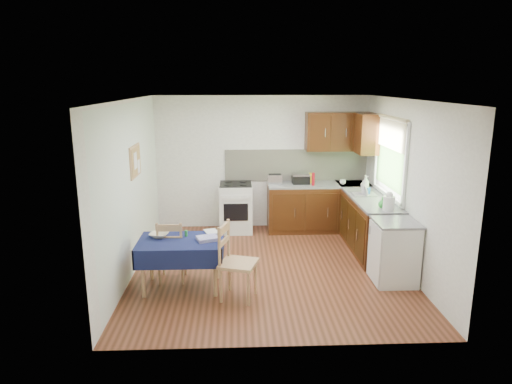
{
  "coord_description": "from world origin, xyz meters",
  "views": [
    {
      "loc": [
        -0.47,
        -6.41,
        2.74
      ],
      "look_at": [
        -0.19,
        0.23,
        1.13
      ],
      "focal_mm": 32.0,
      "sensor_mm": 36.0,
      "label": 1
    }
  ],
  "objects_px": {
    "kettle": "(389,202)",
    "sandwich_press": "(301,179)",
    "chair_far": "(171,249)",
    "toaster": "(275,179)",
    "dish_rack": "(364,194)",
    "dining_table": "(181,248)",
    "chair_near": "(235,259)"
  },
  "relations": [
    {
      "from": "dish_rack",
      "to": "toaster",
      "type": "bearing_deg",
      "value": 167.96
    },
    {
      "from": "chair_far",
      "to": "dining_table",
      "type": "bearing_deg",
      "value": 127.88
    },
    {
      "from": "dish_rack",
      "to": "chair_near",
      "type": "bearing_deg",
      "value": -120.43
    },
    {
      "from": "dish_rack",
      "to": "kettle",
      "type": "relative_size",
      "value": 1.31
    },
    {
      "from": "toaster",
      "to": "kettle",
      "type": "height_order",
      "value": "kettle"
    },
    {
      "from": "dining_table",
      "to": "kettle",
      "type": "bearing_deg",
      "value": 21.19
    },
    {
      "from": "toaster",
      "to": "sandwich_press",
      "type": "bearing_deg",
      "value": 26.1
    },
    {
      "from": "dining_table",
      "to": "kettle",
      "type": "relative_size",
      "value": 3.93
    },
    {
      "from": "chair_far",
      "to": "toaster",
      "type": "xyz_separation_m",
      "value": [
        1.61,
        2.16,
        0.52
      ]
    },
    {
      "from": "kettle",
      "to": "sandwich_press",
      "type": "bearing_deg",
      "value": 118.59
    },
    {
      "from": "chair_far",
      "to": "chair_near",
      "type": "distance_m",
      "value": 1.04
    },
    {
      "from": "chair_near",
      "to": "chair_far",
      "type": "bearing_deg",
      "value": 75.53
    },
    {
      "from": "dining_table",
      "to": "chair_far",
      "type": "xyz_separation_m",
      "value": [
        -0.16,
        0.22,
        -0.11
      ]
    },
    {
      "from": "dining_table",
      "to": "toaster",
      "type": "relative_size",
      "value": 4.26
    },
    {
      "from": "dining_table",
      "to": "toaster",
      "type": "distance_m",
      "value": 2.82
    },
    {
      "from": "sandwich_press",
      "to": "dish_rack",
      "type": "xyz_separation_m",
      "value": [
        0.94,
        -0.93,
        -0.07
      ]
    },
    {
      "from": "chair_far",
      "to": "dish_rack",
      "type": "xyz_separation_m",
      "value": [
        3.04,
        1.29,
        0.45
      ]
    },
    {
      "from": "dining_table",
      "to": "sandwich_press",
      "type": "relative_size",
      "value": 3.62
    },
    {
      "from": "dining_table",
      "to": "chair_near",
      "type": "relative_size",
      "value": 1.13
    },
    {
      "from": "sandwich_press",
      "to": "chair_far",
      "type": "bearing_deg",
      "value": -111.68
    },
    {
      "from": "chair_near",
      "to": "kettle",
      "type": "bearing_deg",
      "value": -51.45
    },
    {
      "from": "chair_far",
      "to": "toaster",
      "type": "relative_size",
      "value": 3.35
    },
    {
      "from": "dining_table",
      "to": "sandwich_press",
      "type": "xyz_separation_m",
      "value": [
        1.94,
        2.45,
        0.41
      ]
    },
    {
      "from": "chair_far",
      "to": "sandwich_press",
      "type": "distance_m",
      "value": 3.11
    },
    {
      "from": "toaster",
      "to": "sandwich_press",
      "type": "relative_size",
      "value": 0.85
    },
    {
      "from": "chair_far",
      "to": "chair_near",
      "type": "height_order",
      "value": "chair_near"
    },
    {
      "from": "chair_far",
      "to": "dish_rack",
      "type": "distance_m",
      "value": 3.34
    },
    {
      "from": "chair_near",
      "to": "toaster",
      "type": "relative_size",
      "value": 3.77
    },
    {
      "from": "chair_near",
      "to": "sandwich_press",
      "type": "xyz_separation_m",
      "value": [
        1.22,
        2.77,
        0.46
      ]
    },
    {
      "from": "toaster",
      "to": "kettle",
      "type": "distance_m",
      "value": 2.38
    },
    {
      "from": "toaster",
      "to": "kettle",
      "type": "xyz_separation_m",
      "value": [
        1.52,
        -1.83,
        0.03
      ]
    },
    {
      "from": "dining_table",
      "to": "sandwich_press",
      "type": "height_order",
      "value": "sandwich_press"
    }
  ]
}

